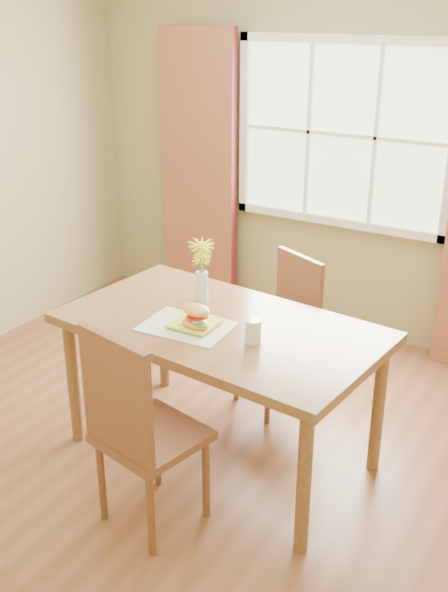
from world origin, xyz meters
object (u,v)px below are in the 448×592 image
chair_far (284,325)px  water_glass (253,332)px  croissant_sandwich (196,316)px  flower_vase (202,263)px  chair_near (136,425)px  dining_table (221,337)px

chair_far → water_glass: (0.22, -0.80, 0.35)m
croissant_sandwich → water_glass: bearing=18.4°
chair_far → flower_vase: bearing=-93.7°
chair_near → croissant_sandwich: size_ratio=5.68×
flower_vase → dining_table: bearing=-38.8°
dining_table → chair_far: chair_far is taller
flower_vase → croissant_sandwich: bearing=-61.9°
dining_table → flower_vase: (-0.24, 0.19, 0.31)m
chair_far → croissant_sandwich: bearing=-72.1°
chair_near → chair_far: bearing=99.4°
chair_near → croissant_sandwich: (-0.04, 0.57, 0.31)m
dining_table → water_glass: size_ratio=14.44×
chair_near → chair_far: chair_near is taller
dining_table → flower_vase: flower_vase is taller
chair_near → flower_vase: size_ratio=2.95×
chair_near → water_glass: bearing=77.4°
chair_near → croissant_sandwich: 0.65m
chair_far → water_glass: size_ratio=7.93×
dining_table → chair_near: (-0.02, -0.71, -0.15)m
chair_far → flower_vase: (-0.27, -0.51, 0.51)m
croissant_sandwich → water_glass: size_ratio=1.54×
croissant_sandwich → flower_vase: 0.40m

